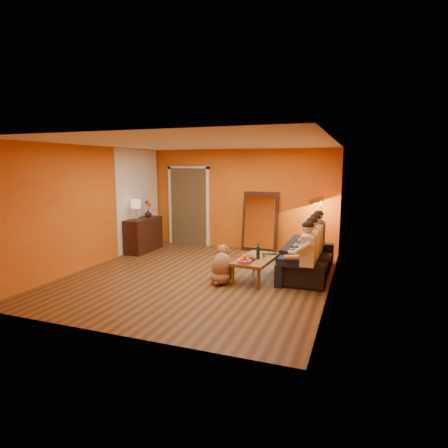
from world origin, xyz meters
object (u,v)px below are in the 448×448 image
(person_far_left, at_px, (308,256))
(laptop, at_px, (269,254))
(mirror_frame, at_px, (260,221))
(person_far_right, at_px, (319,239))
(sofa, at_px, (308,258))
(person_mid_left, at_px, (312,249))
(sideboard, at_px, (144,235))
(dog, at_px, (222,264))
(vase, at_px, (148,213))
(table_lamp, at_px, (136,210))
(coffee_table, at_px, (256,268))
(tumbler, at_px, (264,255))
(floor_lamp, at_px, (320,229))
(wine_bottle, at_px, (258,251))
(person_mid_right, at_px, (316,243))

(person_far_left, relative_size, laptop, 3.88)
(mirror_frame, relative_size, person_far_right, 1.25)
(person_far_left, bearing_deg, laptop, 144.26)
(sofa, bearing_deg, person_mid_left, -163.89)
(sideboard, xyz_separation_m, sofa, (4.24, -0.58, -0.10))
(sideboard, distance_m, dog, 3.32)
(vase, bearing_deg, mirror_frame, 16.57)
(table_lamp, height_order, person_mid_left, table_lamp)
(table_lamp, height_order, person_far_left, table_lamp)
(vase, bearing_deg, coffee_table, -25.14)
(tumbler, relative_size, laptop, 0.29)
(floor_lamp, relative_size, tumbler, 15.70)
(sideboard, relative_size, person_far_right, 0.97)
(sofa, xyz_separation_m, wine_bottle, (-0.84, -0.80, 0.25))
(sofa, xyz_separation_m, person_mid_right, (0.13, 0.10, 0.29))
(table_lamp, bearing_deg, sideboard, 90.00)
(sofa, height_order, person_far_right, person_far_right)
(person_far_left, relative_size, vase, 6.23)
(sideboard, xyz_separation_m, person_mid_right, (4.37, -0.48, 0.18))
(sofa, relative_size, laptop, 7.03)
(mirror_frame, relative_size, table_lamp, 2.98)
(laptop, bearing_deg, sideboard, 154.59)
(sofa, height_order, floor_lamp, floor_lamp)
(sideboard, distance_m, person_mid_left, 4.49)
(sofa, xyz_separation_m, coffee_table, (-0.89, -0.75, -0.11))
(table_lamp, distance_m, vase, 0.57)
(dog, bearing_deg, sideboard, 158.26)
(wine_bottle, height_order, tumbler, wine_bottle)
(dog, relative_size, tumbler, 7.97)
(mirror_frame, bearing_deg, table_lamp, -153.68)
(sideboard, distance_m, coffee_table, 3.61)
(person_mid_right, distance_m, wine_bottle, 1.32)
(wine_bottle, distance_m, laptop, 0.44)
(person_far_right, height_order, laptop, person_far_right)
(sideboard, bearing_deg, wine_bottle, -21.98)
(person_mid_left, distance_m, wine_bottle, 1.03)
(coffee_table, xyz_separation_m, tumbler, (0.12, 0.12, 0.25))
(coffee_table, height_order, person_far_right, person_far_right)
(sideboard, xyz_separation_m, dog, (2.81, -1.76, -0.06))
(sofa, relative_size, tumbler, 24.10)
(tumbler, height_order, vase, vase)
(mirror_frame, xyz_separation_m, table_lamp, (-2.79, -1.38, 0.34))
(wine_bottle, bearing_deg, person_mid_left, 19.69)
(tumbler, bearing_deg, person_mid_left, 11.12)
(tumbler, bearing_deg, laptop, 75.38)
(dog, bearing_deg, floor_lamp, 68.67)
(person_mid_left, height_order, wine_bottle, person_mid_left)
(mirror_frame, bearing_deg, person_far_left, -59.26)
(person_mid_right, relative_size, person_far_right, 1.00)
(table_lamp, bearing_deg, person_far_right, 4.89)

